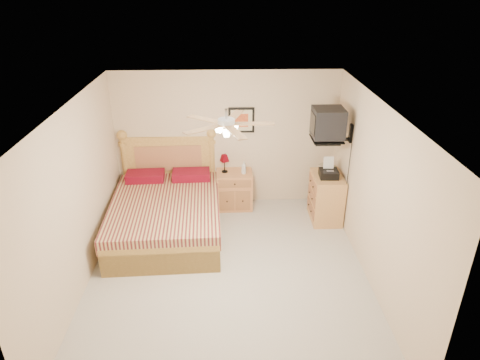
% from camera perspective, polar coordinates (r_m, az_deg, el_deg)
% --- Properties ---
extents(floor, '(4.50, 4.50, 0.00)m').
position_cam_1_polar(floor, '(6.41, -1.55, -12.35)').
color(floor, '#ADA79D').
rests_on(floor, ground).
extents(ceiling, '(4.00, 4.50, 0.04)m').
position_cam_1_polar(ceiling, '(5.25, -1.87, 9.63)').
color(ceiling, white).
rests_on(ceiling, ground).
extents(wall_back, '(4.00, 0.04, 2.50)m').
position_cam_1_polar(wall_back, '(7.78, -1.82, 5.42)').
color(wall_back, beige).
rests_on(wall_back, ground).
extents(wall_front, '(4.00, 0.04, 2.50)m').
position_cam_1_polar(wall_front, '(3.89, -1.43, -18.39)').
color(wall_front, beige).
rests_on(wall_front, ground).
extents(wall_left, '(0.04, 4.50, 2.50)m').
position_cam_1_polar(wall_left, '(6.06, -20.97, -2.61)').
color(wall_left, beige).
rests_on(wall_left, ground).
extents(wall_right, '(0.04, 4.50, 2.50)m').
position_cam_1_polar(wall_right, '(6.06, 17.58, -2.05)').
color(wall_right, beige).
rests_on(wall_right, ground).
extents(bed, '(1.81, 2.33, 1.46)m').
position_cam_1_polar(bed, '(7.03, -10.06, -1.96)').
color(bed, '#A67B36').
rests_on(bed, ground).
extents(nightstand, '(0.66, 0.50, 0.70)m').
position_cam_1_polar(nightstand, '(7.92, -0.76, -1.30)').
color(nightstand, '#C07E4C').
rests_on(nightstand, ground).
extents(table_lamp, '(0.24, 0.24, 0.34)m').
position_cam_1_polar(table_lamp, '(7.72, -2.07, 2.25)').
color(table_lamp, '#58000B').
rests_on(table_lamp, nightstand).
extents(lotion_bottle, '(0.11, 0.11, 0.23)m').
position_cam_1_polar(lotion_bottle, '(7.67, 0.51, 1.67)').
color(lotion_bottle, silver).
rests_on(lotion_bottle, nightstand).
extents(framed_picture, '(0.46, 0.04, 0.46)m').
position_cam_1_polar(framed_picture, '(7.64, 0.19, 7.99)').
color(framed_picture, black).
rests_on(framed_picture, wall_back).
extents(dresser, '(0.50, 0.72, 0.85)m').
position_cam_1_polar(dresser, '(7.64, 11.40, -2.31)').
color(dresser, '#B27F4A').
rests_on(dresser, ground).
extents(fax_machine, '(0.33, 0.34, 0.33)m').
position_cam_1_polar(fax_machine, '(7.34, 11.82, 1.55)').
color(fax_machine, black).
rests_on(fax_machine, dresser).
extents(magazine_lower, '(0.28, 0.32, 0.02)m').
position_cam_1_polar(magazine_lower, '(7.67, 10.99, 1.47)').
color(magazine_lower, beige).
rests_on(magazine_lower, dresser).
extents(magazine_upper, '(0.32, 0.34, 0.02)m').
position_cam_1_polar(magazine_upper, '(7.69, 11.08, 1.69)').
color(magazine_upper, gray).
rests_on(magazine_upper, magazine_lower).
extents(wall_tv, '(0.56, 0.46, 0.58)m').
position_cam_1_polar(wall_tv, '(6.96, 12.84, 7.16)').
color(wall_tv, black).
rests_on(wall_tv, wall_right).
extents(ceiling_fan, '(1.14, 1.14, 0.28)m').
position_cam_1_polar(ceiling_fan, '(5.10, -1.84, 7.49)').
color(ceiling_fan, silver).
rests_on(ceiling_fan, ceiling).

